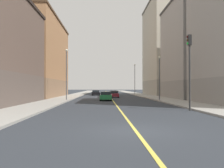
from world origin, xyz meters
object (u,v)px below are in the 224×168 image
at_px(building_right_midblock, 38,59).
at_px(street_lamp_left_far, 135,76).
at_px(building_left_mid, 194,50).
at_px(street_lamp_left_near, 159,73).
at_px(car_green, 106,96).
at_px(building_left_far, 165,49).
at_px(traffic_light_left_near, 189,62).
at_px(car_black, 96,93).
at_px(car_maroon, 114,94).
at_px(car_orange, 113,93).
at_px(street_lamp_right_near, 67,69).

bearing_deg(building_right_midblock, street_lamp_left_far, 34.48).
xyz_separation_m(building_left_mid, street_lamp_left_near, (-7.67, -6.53, -4.38)).
bearing_deg(building_right_midblock, car_green, -44.38).
bearing_deg(building_left_far, building_left_mid, -90.00).
xyz_separation_m(building_left_mid, traffic_light_left_near, (-8.68, -22.49, -4.34)).
height_order(traffic_light_left_near, car_black, traffic_light_left_near).
distance_m(building_left_far, street_lamp_left_far, 10.51).
bearing_deg(car_maroon, car_green, -98.82).
relative_size(car_orange, car_green, 1.04).
xyz_separation_m(car_black, car_green, (2.18, -24.07, 0.04)).
bearing_deg(car_green, building_right_midblock, 135.62).
relative_size(building_left_far, building_right_midblock, 0.95).
xyz_separation_m(traffic_light_left_near, car_black, (-9.10, 40.93, -3.56)).
relative_size(building_left_far, street_lamp_right_near, 3.15).
height_order(building_left_far, street_lamp_right_near, building_left_far).
bearing_deg(car_green, building_left_far, 59.46).
bearing_deg(car_black, street_lamp_left_far, 21.54).
distance_m(building_left_far, street_lamp_left_near, 29.46).
bearing_deg(car_black, street_lamp_left_near, -67.94).
distance_m(building_right_midblock, street_lamp_right_near, 15.98).
xyz_separation_m(street_lamp_left_far, car_green, (-7.94, -28.06, -4.26)).
height_order(street_lamp_right_near, street_lamp_left_far, street_lamp_left_far).
xyz_separation_m(street_lamp_right_near, street_lamp_left_far, (13.85, 28.46, 0.22)).
distance_m(building_left_mid, car_black, 26.81).
bearing_deg(car_green, building_left_mid, 19.83).
bearing_deg(building_right_midblock, street_lamp_left_near, -33.40).
bearing_deg(car_orange, car_green, -94.91).
height_order(building_left_mid, traffic_light_left_near, building_left_mid).
height_order(building_left_far, street_lamp_left_near, building_left_far).
bearing_deg(car_orange, car_black, 153.60).
relative_size(building_left_mid, traffic_light_left_near, 2.61).
xyz_separation_m(traffic_light_left_near, street_lamp_left_near, (1.02, 15.96, -0.04)).
bearing_deg(building_left_mid, car_orange, 129.87).
bearing_deg(building_left_mid, street_lamp_right_near, -164.35).
bearing_deg(street_lamp_left_far, building_left_far, -11.85).
relative_size(street_lamp_left_far, car_green, 1.88).
relative_size(street_lamp_left_near, car_black, 1.62).
distance_m(street_lamp_right_near, car_orange, 24.11).
height_order(building_left_mid, street_lamp_left_near, building_left_mid).
xyz_separation_m(building_left_mid, car_black, (-17.78, 18.44, -7.90)).
distance_m(street_lamp_right_near, car_black, 25.08).
height_order(building_right_midblock, car_black, building_right_midblock).
bearing_deg(building_left_mid, car_black, 133.96).
relative_size(building_right_midblock, car_black, 6.22).
distance_m(building_left_far, car_green, 32.71).
bearing_deg(building_left_far, car_maroon, -132.53).
bearing_deg(street_lamp_right_near, car_orange, 70.84).
height_order(traffic_light_left_near, street_lamp_left_far, street_lamp_left_far).
relative_size(street_lamp_right_near, car_maroon, 1.92).
relative_size(traffic_light_left_near, car_black, 1.62).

